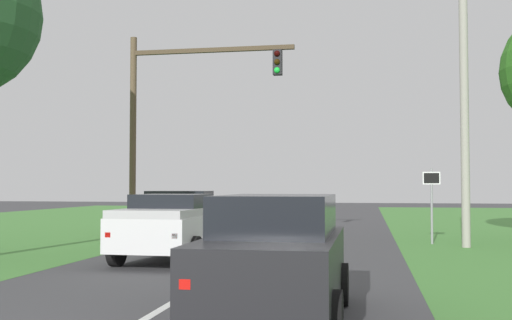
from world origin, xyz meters
name	(u,v)px	position (x,y,z in m)	size (l,w,h in m)	color
ground_plane	(233,267)	(0.00, 9.12, 0.00)	(120.00, 120.00, 0.00)	#424244
red_suv_near	(276,254)	(1.98, 3.15, 0.99)	(2.11, 4.43, 1.89)	black
pickup_truck_lead	(173,226)	(-1.83, 9.94, 0.94)	(2.39, 4.88, 1.81)	silver
traffic_light	(173,107)	(-3.74, 15.68, 4.94)	(6.20, 0.40, 7.62)	brown
keep_moving_sign	(432,196)	(5.56, 16.22, 1.69)	(0.60, 0.09, 2.65)	gray
crossing_suv_far	(183,210)	(-4.68, 20.17, 0.95)	(4.49, 2.17, 1.81)	maroon
utility_pole_right	(465,115)	(6.54, 15.19, 4.38)	(0.28, 0.28, 8.75)	#9E998E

